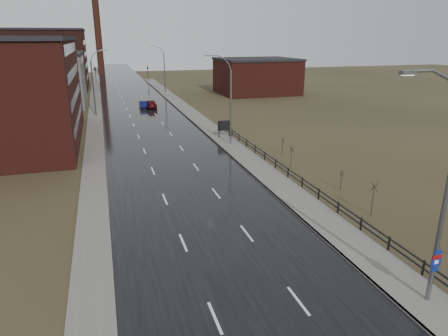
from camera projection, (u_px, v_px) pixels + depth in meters
road at (143, 115)px, 71.41m from camera, size 14.00×300.00×0.06m
sidewalk_right at (231, 146)px, 51.05m from camera, size 3.20×180.00×0.18m
curb_right at (220, 147)px, 50.63m from camera, size 0.16×180.00×0.18m
sidewalk_left at (95, 118)px, 69.14m from camera, size 2.40×260.00×0.12m
warehouse_mid at (42, 79)px, 81.17m from camera, size 16.32×20.40×10.50m
warehouse_far at (35, 59)px, 106.27m from camera, size 26.52×24.48×15.50m
building_right at (256, 76)px, 98.47m from camera, size 18.36×16.32×8.50m
smokestack at (98, 31)px, 146.73m from camera, size 2.70×2.70×30.70m
streetlight_main at (441, 197)px, 19.15m from camera, size 3.91×0.29×12.11m
streetlight_right_mid at (228, 100)px, 50.14m from camera, size 3.36×0.28×11.35m
streetlight_left at (95, 83)px, 69.29m from camera, size 3.36×0.28×11.35m
streetlight_right_far at (163, 69)px, 99.22m from camera, size 3.36×0.28×11.35m
guardrail at (306, 184)px, 36.15m from camera, size 0.10×53.05×1.10m
shrub_c at (373, 198)px, 31.02m from camera, size 0.65×0.69×2.78m
shrub_d at (341, 180)px, 36.30m from camera, size 0.45×0.48×1.89m
shrub_e at (291, 156)px, 42.62m from camera, size 0.57×0.60×2.39m
shrub_f at (283, 145)px, 47.62m from camera, size 0.48×0.50×2.00m
billboard at (224, 126)px, 55.06m from camera, size 1.92×0.17×2.46m
traffic_light_left at (95, 67)px, 122.31m from camera, size 0.58×2.73×5.30m
traffic_light_right at (147, 66)px, 126.74m from camera, size 0.58×2.73×5.30m
car_near at (143, 105)px, 78.68m from camera, size 1.41×3.98×1.31m
car_far at (151, 104)px, 78.56m from camera, size 2.11×4.91×1.65m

